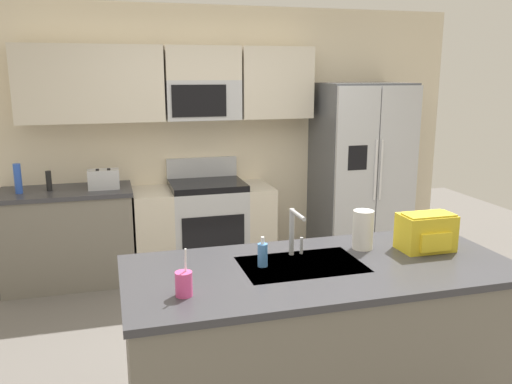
{
  "coord_description": "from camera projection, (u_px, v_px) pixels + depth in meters",
  "views": [
    {
      "loc": [
        -1.07,
        -3.24,
        1.96
      ],
      "look_at": [
        0.01,
        0.6,
        1.05
      ],
      "focal_mm": 37.14,
      "sensor_mm": 36.0,
      "label": 1
    }
  ],
  "objects": [
    {
      "name": "sink_faucet",
      "position": [
        294.0,
        229.0,
        3.07
      ],
      "size": [
        0.08,
        0.21,
        0.28
      ],
      "color": "#B7BABF",
      "rests_on": "island_counter"
    },
    {
      "name": "ground_plane",
      "position": [
        277.0,
        354.0,
        3.75
      ],
      "size": [
        9.0,
        9.0,
        0.0
      ],
      "primitive_type": "plane",
      "color": "#66605B",
      "rests_on": "ground"
    },
    {
      "name": "toaster",
      "position": [
        104.0,
        179.0,
        4.88
      ],
      "size": [
        0.28,
        0.16,
        0.18
      ],
      "color": "#B7BABF",
      "rests_on": "back_counter"
    },
    {
      "name": "kitchen_wall_unit",
      "position": [
        202.0,
        121.0,
        5.35
      ],
      "size": [
        5.2,
        0.43,
        2.6
      ],
      "color": "beige",
      "rests_on": "ground"
    },
    {
      "name": "backpack",
      "position": [
        426.0,
        231.0,
        3.19
      ],
      "size": [
        0.32,
        0.22,
        0.23
      ],
      "color": "yellow",
      "rests_on": "island_counter"
    },
    {
      "name": "refrigerator",
      "position": [
        360.0,
        172.0,
        5.56
      ],
      "size": [
        0.9,
        0.76,
        1.85
      ],
      "color": "#4C4F54",
      "rests_on": "ground"
    },
    {
      "name": "island_counter",
      "position": [
        319.0,
        339.0,
        3.05
      ],
      "size": [
        2.19,
        0.97,
        0.9
      ],
      "color": "slate",
      "rests_on": "ground"
    },
    {
      "name": "pepper_mill",
      "position": [
        49.0,
        181.0,
        4.8
      ],
      "size": [
        0.05,
        0.05,
        0.18
      ],
      "primitive_type": "cylinder",
      "color": "black",
      "rests_on": "back_counter"
    },
    {
      "name": "soap_dispenser",
      "position": [
        263.0,
        254.0,
        2.93
      ],
      "size": [
        0.06,
        0.06,
        0.17
      ],
      "color": "#4C8CD8",
      "rests_on": "island_counter"
    },
    {
      "name": "back_counter",
      "position": [
        69.0,
        236.0,
        4.95
      ],
      "size": [
        1.19,
        0.63,
        0.9
      ],
      "color": "slate",
      "rests_on": "ground"
    },
    {
      "name": "drink_cup_pink",
      "position": [
        184.0,
        284.0,
        2.54
      ],
      "size": [
        0.08,
        0.08,
        0.24
      ],
      "color": "#EA4C93",
      "rests_on": "island_counter"
    },
    {
      "name": "range_oven",
      "position": [
        204.0,
        227.0,
        5.3
      ],
      "size": [
        1.36,
        0.61,
        1.1
      ],
      "color": "#B7BABF",
      "rests_on": "ground"
    },
    {
      "name": "bottle_blue",
      "position": [
        18.0,
        179.0,
        4.68
      ],
      "size": [
        0.06,
        0.06,
        0.27
      ],
      "primitive_type": "cylinder",
      "color": "blue",
      "rests_on": "back_counter"
    },
    {
      "name": "paper_towel_roll",
      "position": [
        363.0,
        230.0,
        3.21
      ],
      "size": [
        0.12,
        0.12,
        0.24
      ],
      "primitive_type": "cylinder",
      "color": "white",
      "rests_on": "island_counter"
    }
  ]
}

